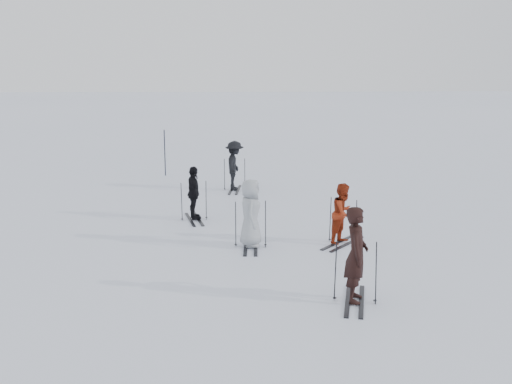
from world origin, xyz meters
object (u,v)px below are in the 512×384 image
at_px(skier_near_dark, 356,256).
at_px(skier_uphill_far, 235,166).
at_px(skier_red, 343,214).
at_px(skier_grey, 251,214).
at_px(skier_uphill_left, 194,194).
at_px(piste_marker, 165,153).

relative_size(skier_near_dark, skier_uphill_far, 1.10).
distance_m(skier_near_dark, skier_red, 3.85).
height_order(skier_near_dark, skier_uphill_far, skier_near_dark).
relative_size(skier_grey, skier_uphill_left, 1.10).
distance_m(skier_grey, skier_uphill_left, 3.07).
relative_size(skier_uphill_left, skier_uphill_far, 0.90).
distance_m(skier_near_dark, skier_grey, 4.15).
bearing_deg(skier_grey, skier_uphill_far, 5.38).
height_order(skier_red, piste_marker, piste_marker).
xyz_separation_m(skier_uphill_left, skier_uphill_far, (1.13, 3.99, 0.08)).
distance_m(skier_uphill_far, piste_marker, 3.90).
xyz_separation_m(skier_grey, piste_marker, (-3.20, 9.39, 0.05)).
distance_m(skier_red, piste_marker, 10.74).
bearing_deg(skier_red, skier_grey, 132.76).
xyz_separation_m(skier_red, piste_marker, (-5.54, 9.20, 0.13)).
height_order(skier_red, skier_uphill_left, skier_uphill_left).
bearing_deg(skier_uphill_far, skier_uphill_left, 169.26).
height_order(skier_uphill_left, skier_uphill_far, skier_uphill_far).
xyz_separation_m(skier_near_dark, skier_grey, (-1.98, 3.65, -0.10)).
relative_size(skier_near_dark, skier_red, 1.22).
distance_m(skier_red, skier_grey, 2.35).
bearing_deg(skier_grey, skier_near_dark, -150.09).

